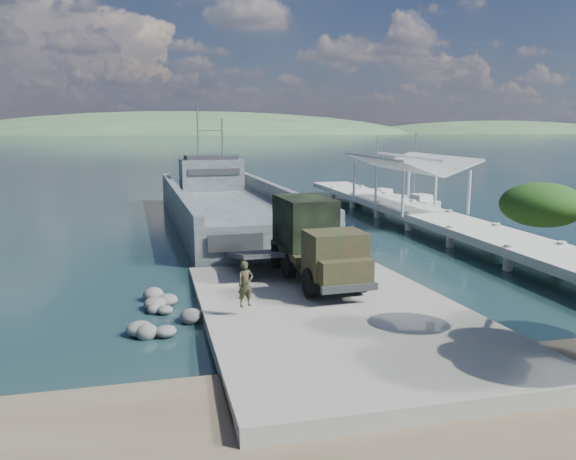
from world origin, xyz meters
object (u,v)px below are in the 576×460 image
object	(u,v)px
sailboat_near	(414,202)
pier	(412,203)
landing_craft	(229,212)
soldier	(246,294)
sailboat_far	(377,196)
military_truck	(314,240)

from	to	relation	value
sailboat_near	pier	bearing A→B (deg)	-127.98
landing_craft	soldier	distance (m)	24.04
pier	sailboat_near	xyz separation A→B (m)	(4.48, 8.73, -1.21)
pier	sailboat_far	distance (m)	14.93
soldier	sailboat_near	bearing A→B (deg)	36.65
landing_craft	sailboat_far	world-z (taller)	landing_craft
pier	sailboat_far	size ratio (longest dim) A/B	6.35
pier	landing_craft	xyz separation A→B (m)	(-13.95, 3.67, -0.78)
soldier	military_truck	bearing A→B (deg)	31.86
pier	soldier	world-z (taller)	pier
soldier	sailboat_near	xyz separation A→B (m)	(20.96, 28.96, -0.98)
sailboat_far	landing_craft	bearing A→B (deg)	-162.29
landing_craft	sailboat_near	distance (m)	19.12
military_truck	sailboat_far	xyz separation A→B (m)	(15.57, 30.19, -1.94)
landing_craft	sailboat_near	bearing A→B (deg)	13.11
pier	military_truck	size ratio (longest dim) A/B	5.51
soldier	sailboat_far	bearing A→B (deg)	43.25
military_truck	pier	bearing A→B (deg)	48.09
landing_craft	soldier	world-z (taller)	landing_craft
military_truck	sailboat_near	xyz separation A→B (m)	(17.01, 24.36, -1.93)
landing_craft	sailboat_far	size ratio (longest dim) A/B	4.89
pier	military_truck	distance (m)	20.04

